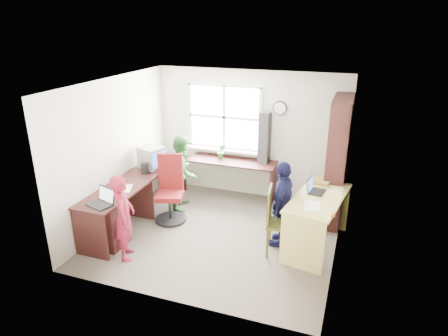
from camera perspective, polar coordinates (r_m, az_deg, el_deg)
name	(u,v)px	position (r m, az deg, el deg)	size (l,w,h in m)	color
room	(221,161)	(6.06, -0.38, 0.98)	(3.64, 3.44, 2.44)	#4B433B
l_desk	(136,204)	(6.58, -12.43, -5.06)	(2.38, 2.95, 0.75)	#351715
right_desk	(318,211)	(6.07, 13.26, -5.96)	(0.88, 1.51, 0.82)	#D8CC6C
bookshelf	(337,164)	(6.84, 15.84, 0.61)	(0.30, 1.02, 2.10)	#351715
swivel_chair	(170,193)	(6.81, -7.67, -3.50)	(0.66, 0.66, 1.14)	black
wooden_chair	(277,218)	(5.84, 7.59, -7.16)	(0.49, 0.49, 1.01)	#4C4E1A
crt_monitor	(152,158)	(7.14, -10.26, 1.47)	(0.50, 0.47, 0.39)	#98989C
laptop_left	(103,201)	(5.99, -16.94, -4.48)	(0.42, 0.38, 0.24)	black
laptop_right	(314,189)	(6.11, 12.74, -2.91)	(0.28, 0.32, 0.20)	black
speaker_a	(145,168)	(6.95, -11.26, -0.03)	(0.12, 0.12, 0.19)	black
speaker_b	(159,159)	(7.37, -9.32, 1.21)	(0.09, 0.09, 0.17)	black
cd_tower	(265,138)	(7.26, 5.82, 4.30)	(0.21, 0.20, 0.95)	black
game_box	(321,181)	(6.47, 13.73, -1.82)	(0.35, 0.35, 0.06)	red
paper_a	(124,189)	(6.45, -14.12, -2.86)	(0.34, 0.39, 0.00)	white
paper_b	(312,206)	(5.67, 12.45, -5.32)	(0.24, 0.33, 0.00)	white
potted_plant	(221,152)	(7.51, -0.38, 2.36)	(0.16, 0.13, 0.29)	#31762F
person_red	(124,217)	(5.82, -14.12, -6.85)	(0.46, 0.30, 1.26)	maroon
person_green	(183,172)	(7.15, -5.85, -0.61)	(0.66, 0.51, 1.35)	#2D702F
person_navy	(282,204)	(6.01, 8.34, -5.09)	(0.78, 0.33, 1.34)	#121339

